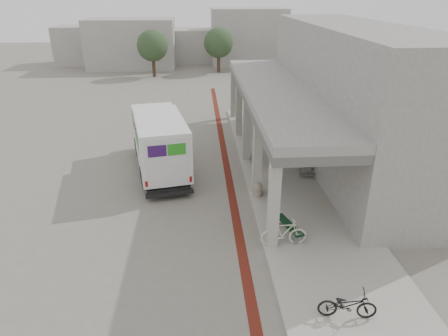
{
  "coord_description": "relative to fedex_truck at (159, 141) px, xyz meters",
  "views": [
    {
      "loc": [
        -0.41,
        -15.41,
        8.52
      ],
      "look_at": [
        0.61,
        0.01,
        1.6
      ],
      "focal_mm": 32.0,
      "sensor_mm": 36.0,
      "label": 1
    }
  ],
  "objects": [
    {
      "name": "utility_cabinet",
      "position": [
        7.42,
        0.24,
        -0.92
      ],
      "size": [
        0.64,
        0.77,
        1.11
      ],
      "primitive_type": "cube",
      "rotation": [
        0.0,
        0.0,
        0.24
      ],
      "color": "slate",
      "rests_on": "sidewalk"
    },
    {
      "name": "transit_building",
      "position": [
        9.25,
        0.96,
        1.81
      ],
      "size": [
        7.6,
        17.0,
        7.0
      ],
      "color": "gray",
      "rests_on": "ground"
    },
    {
      "name": "distant_backdrop",
      "position": [
        -0.43,
        32.34,
        1.11
      ],
      "size": [
        28.0,
        10.0,
        6.5
      ],
      "color": "gray",
      "rests_on": "ground"
    },
    {
      "name": "sidewalk",
      "position": [
        6.42,
        -3.54,
        -1.53
      ],
      "size": [
        4.4,
        28.0,
        0.12
      ],
      "primitive_type": "cube",
      "color": "#9F9A8F",
      "rests_on": "ground"
    },
    {
      "name": "fedex_truck",
      "position": [
        0.0,
        0.0,
        0.0
      ],
      "size": [
        3.41,
        7.28,
        2.99
      ],
      "rotation": [
        0.0,
        0.0,
        0.2
      ],
      "color": "black",
      "rests_on": "ground"
    },
    {
      "name": "bicycle_black",
      "position": [
        5.98,
        -10.67,
        -1.04
      ],
      "size": [
        1.69,
        0.79,
        0.85
      ],
      "primitive_type": "imported",
      "rotation": [
        0.0,
        0.0,
        1.43
      ],
      "color": "black",
      "rests_on": "sidewalk"
    },
    {
      "name": "bike_lane_stripe",
      "position": [
        3.42,
        -1.54,
        -1.59
      ],
      "size": [
        0.35,
        40.0,
        0.01
      ],
      "primitive_type": "cube",
      "color": "#561A11",
      "rests_on": "ground"
    },
    {
      "name": "tree_right",
      "position": [
        12.42,
        25.46,
        1.59
      ],
      "size": [
        3.2,
        3.2,
        4.8
      ],
      "color": "#38281C",
      "rests_on": "ground"
    },
    {
      "name": "tree_mid",
      "position": [
        4.42,
        26.46,
        1.59
      ],
      "size": [
        3.2,
        3.2,
        4.8
      ],
      "color": "#38281C",
      "rests_on": "ground"
    },
    {
      "name": "bollard_far",
      "position": [
        5.48,
        -1.55,
        -1.16
      ],
      "size": [
        0.42,
        0.42,
        0.63
      ],
      "color": "gray",
      "rests_on": "sidewalk"
    },
    {
      "name": "bollard_near",
      "position": [
        4.52,
        -3.33,
        -1.15
      ],
      "size": [
        0.43,
        0.43,
        0.65
      ],
      "color": "gray",
      "rests_on": "sidewalk"
    },
    {
      "name": "tree_left",
      "position": [
        -2.58,
        24.46,
        1.59
      ],
      "size": [
        3.2,
        3.2,
        4.8
      ],
      "color": "#38281C",
      "rests_on": "ground"
    },
    {
      "name": "ground",
      "position": [
        2.42,
        -3.54,
        -1.59
      ],
      "size": [
        120.0,
        120.0,
        0.0
      ],
      "primitive_type": "plane",
      "color": "slate",
      "rests_on": "ground"
    },
    {
      "name": "bench",
      "position": [
        5.27,
        -6.43,
        -1.19
      ],
      "size": [
        0.87,
        1.71,
        0.39
      ],
      "rotation": [
        0.0,
        0.0,
        0.32
      ],
      "color": "slate",
      "rests_on": "sidewalk"
    },
    {
      "name": "bicycle_cream",
      "position": [
        4.92,
        -7.14,
        -0.97
      ],
      "size": [
        1.69,
        0.52,
        1.01
      ],
      "primitive_type": "imported",
      "rotation": [
        0.0,
        0.0,
        1.6
      ],
      "color": "beige",
      "rests_on": "sidewalk"
    }
  ]
}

